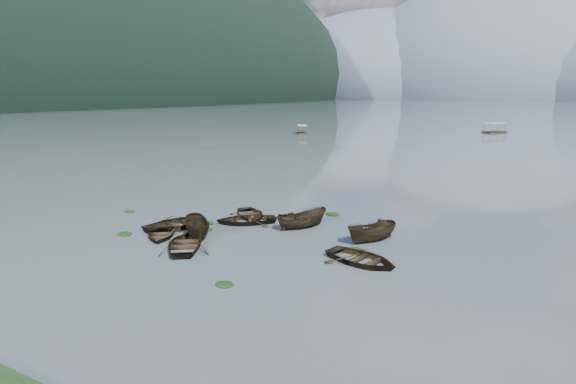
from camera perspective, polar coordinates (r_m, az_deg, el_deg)
The scene contains 22 objects.
ground_plane at distance 26.90m, azimuth -12.38°, elevation -9.04°, with size 2400.00×2400.00×0.00m, color #49555B.
haze_mtn_a at distance 959.58m, azimuth 11.83°, elevation 11.59°, with size 520.00×520.00×280.00m, color #475666.
haze_mtn_b at distance 922.03m, azimuth 24.02°, elevation 10.78°, with size 520.00×520.00×340.00m, color #475666.
rowboat_0 at distance 32.46m, azimuth -15.78°, elevation -5.46°, with size 2.72×3.81×0.79m, color black.
rowboat_1 at distance 34.28m, azimuth -13.88°, elevation -4.40°, with size 3.50×4.90×1.02m, color black.
rowboat_2 at distance 31.79m, azimuth -11.33°, elevation -5.61°, with size 1.56×4.15×1.60m, color black.
rowboat_3 at distance 29.80m, azimuth -12.84°, elevation -6.92°, with size 3.23×4.52×0.94m, color black.
rowboat_4 at distance 26.91m, azimuth 9.27°, elevation -8.89°, with size 3.23×4.52×0.94m, color black.
rowboat_5 at distance 30.73m, azimuth 10.57°, elevation -6.21°, with size 1.52×4.03×1.56m, color black.
rowboat_6 at distance 36.14m, azimuth -4.84°, elevation -3.20°, with size 2.93×4.10×0.85m, color black.
rowboat_7 at distance 34.58m, azimuth -5.34°, elevation -3.94°, with size 3.25×4.55×0.94m, color black.
rowboat_8 at distance 33.19m, azimuth 1.79°, elevation -4.59°, with size 1.53×4.08×1.58m, color black.
weed_clump_0 at distance 33.67m, azimuth -20.05°, elevation -5.11°, with size 1.11×0.90×0.24m, color black.
weed_clump_1 at distance 34.71m, azimuth -10.22°, elevation -4.02°, with size 1.05×0.84×0.23m, color black.
weed_clump_2 at distance 23.92m, azimuth -8.07°, elevation -11.66°, with size 1.04×0.83×0.23m, color black.
weed_clump_3 at distance 35.82m, azimuth -0.91°, elevation -3.30°, with size 0.90×0.76×0.20m, color black.
weed_clump_4 at distance 28.88m, azimuth 8.53°, elevation -7.36°, with size 1.11×0.88×0.23m, color black.
weed_clump_5 at distance 39.90m, azimuth -19.49°, elevation -2.39°, with size 1.00×0.80×0.21m, color black.
weed_clump_6 at distance 33.21m, azimuth -10.34°, elevation -4.78°, with size 1.02×0.85×0.21m, color black.
weed_clump_7 at distance 36.83m, azimuth 5.68°, elevation -2.92°, with size 1.16×0.93×0.25m, color black.
pontoon_left at distance 111.15m, azimuth 1.81°, elevation 7.41°, with size 2.19×5.24×2.01m, color black, non-canonical shape.
pontoon_centre at distance 125.17m, azimuth 24.70°, elevation 6.85°, with size 2.57×6.17×2.37m, color black, non-canonical shape.
Camera 1 is at (16.61, -18.79, 9.71)m, focal length 28.00 mm.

